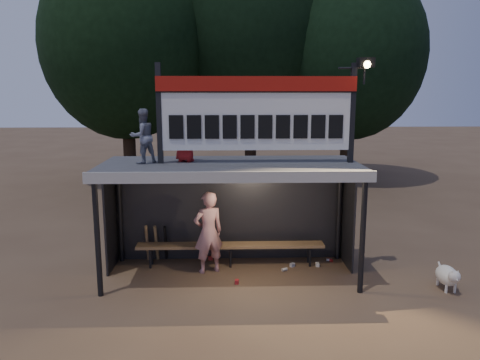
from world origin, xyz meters
The scene contains 13 objects.
ground centered at (0.00, 0.00, 0.00)m, with size 80.00×80.00×0.00m, color brown.
player centered at (-0.45, 0.20, 0.85)m, with size 0.62×0.41×1.70m, color silver.
child_a centered at (-1.68, -0.03, 2.84)m, with size 0.51×0.40×1.05m, color slate.
child_b centered at (-0.88, 0.18, 2.82)m, with size 0.49×0.32×1.00m, color maroon.
dugout_shelter centered at (0.00, 0.24, 1.85)m, with size 5.10×2.08×2.32m.
scoreboard_assembly centered at (0.56, -0.01, 3.32)m, with size 4.10×0.27×1.99m.
bench centered at (0.00, 0.55, 0.43)m, with size 4.00×0.35×0.48m.
tree_left centered at (-4.00, 10.00, 5.51)m, with size 6.46×6.46×9.27m.
tree_mid centered at (1.00, 11.50, 6.17)m, with size 7.22×7.22×10.36m.
tree_right centered at (5.00, 10.50, 5.19)m, with size 6.08×6.08×8.72m.
dog centered at (4.08, -0.83, 0.28)m, with size 0.36×0.81×0.49m.
bats centered at (-1.62, 0.82, 0.43)m, with size 0.47×0.33×0.84m.
litter centered at (1.17, 0.41, 0.04)m, with size 2.75×1.41×0.08m.
Camera 1 is at (-0.09, -9.00, 3.69)m, focal length 35.00 mm.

